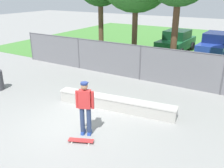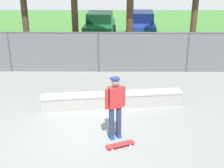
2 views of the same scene
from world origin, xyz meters
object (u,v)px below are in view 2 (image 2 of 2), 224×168
Objects in this scene: skateboarder at (115,105)px; skateboard at (120,144)px; concrete_ledge at (112,100)px; car_green at (100,25)px; car_blue at (141,24)px.

skateboarder is 2.26× the size of skateboard.
skateboard is at bearing -73.24° from skateboarder.
concrete_ledge is 1.14× the size of car_green.
skateboarder is 0.43× the size of car_green.
car_green is at bearing -173.57° from car_blue.
car_green is at bearing 94.92° from skateboard.
concrete_ledge is 1.14× the size of car_blue.
skateboarder is 13.11m from car_green.
skateboarder is 1.08m from skateboard.
concrete_ledge is 2.22m from skateboarder.
concrete_ledge reaches higher than skateboard.
car_blue reaches higher than skateboard.
car_blue reaches higher than concrete_ledge.
car_green is at bearing 94.84° from concrete_ledge.
skateboard is 0.19× the size of car_green.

